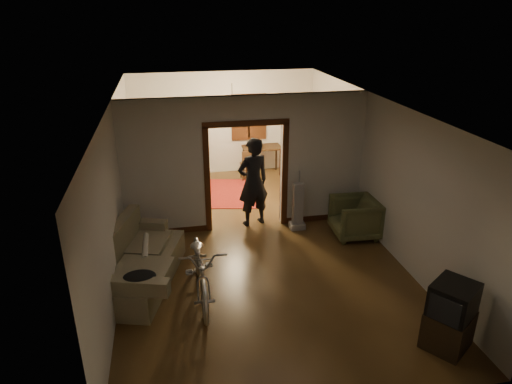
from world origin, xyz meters
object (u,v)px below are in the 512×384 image
object	(u,v)px
sofa	(139,257)
locker	(179,153)
armchair	(355,218)
desk	(262,160)
bicycle	(201,267)
person	(253,182)

from	to	relation	value
sofa	locker	xyz separation A→B (m)	(0.89, 4.77, 0.29)
armchair	locker	distance (m)	5.12
desk	armchair	bearing A→B (deg)	-70.68
sofa	bicycle	world-z (taller)	bicycle
armchair	person	size ratio (longest dim) A/B	0.46
desk	sofa	bearing A→B (deg)	-118.38
bicycle	person	size ratio (longest dim) A/B	1.05
armchair	desk	size ratio (longest dim) A/B	0.85
bicycle	desk	distance (m)	5.90
armchair	desk	distance (m)	4.15
locker	desk	bearing A→B (deg)	-12.73
person	locker	xyz separation A→B (m)	(-1.42, 2.91, -0.17)
locker	desk	world-z (taller)	locker
armchair	sofa	bearing A→B (deg)	-75.17
locker	desk	xyz separation A→B (m)	(2.26, 0.14, -0.41)
armchair	desk	xyz separation A→B (m)	(-1.08, 4.01, -0.02)
bicycle	person	bearing A→B (deg)	61.30
sofa	desk	bearing A→B (deg)	74.27
bicycle	locker	size ratio (longest dim) A/B	1.27
armchair	locker	size ratio (longest dim) A/B	0.56
sofa	bicycle	size ratio (longest dim) A/B	1.09
armchair	locker	bearing A→B (deg)	-136.50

